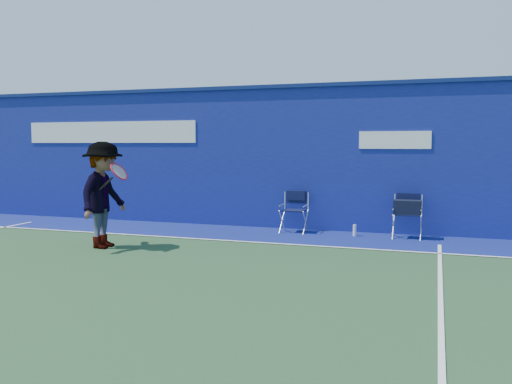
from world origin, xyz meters
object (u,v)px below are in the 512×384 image
(water_bottle, at_px, (355,230))
(directors_chair_left, at_px, (294,219))
(tennis_player, at_px, (104,195))
(directors_chair_right, at_px, (407,220))

(water_bottle, bearing_deg, directors_chair_left, 175.08)
(water_bottle, bearing_deg, tennis_player, -147.54)
(directors_chair_left, bearing_deg, tennis_player, -135.93)
(directors_chair_right, distance_m, water_bottle, 1.03)
(directors_chair_right, distance_m, tennis_player, 5.69)
(directors_chair_left, relative_size, water_bottle, 3.61)
(directors_chair_left, relative_size, tennis_player, 0.46)
(directors_chair_left, xyz_separation_m, water_bottle, (1.26, -0.11, -0.16))
(directors_chair_left, bearing_deg, directors_chair_right, -0.64)
(directors_chair_right, relative_size, water_bottle, 3.66)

